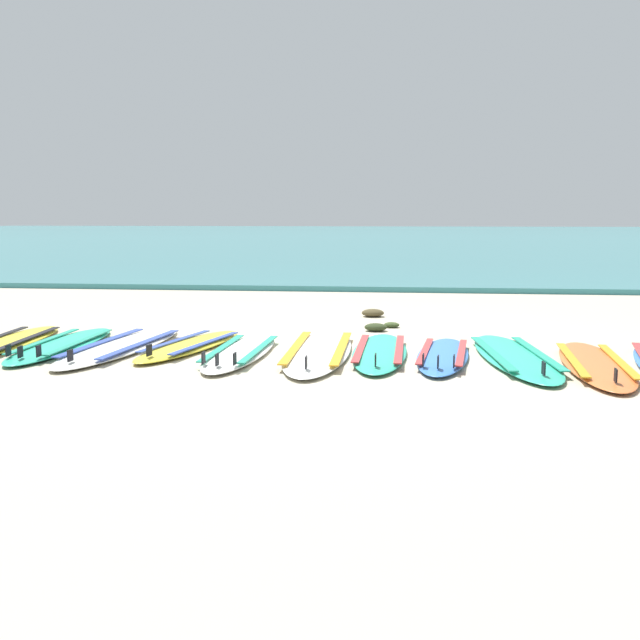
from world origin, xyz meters
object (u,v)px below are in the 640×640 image
at_px(surfboard_8, 515,356).
at_px(surfboard_9, 595,364).
at_px(surfboard_4, 241,352).
at_px(surfboard_7, 443,355).
at_px(surfboard_0, 12,341).
at_px(surfboard_1, 62,345).
at_px(surfboard_3, 190,345).
at_px(surfboard_2, 121,346).
at_px(surfboard_5, 319,351).
at_px(surfboard_6, 380,352).

bearing_deg(surfboard_8, surfboard_9, -22.33).
bearing_deg(surfboard_4, surfboard_7, 1.11).
bearing_deg(surfboard_8, surfboard_7, -178.47).
distance_m(surfboard_0, surfboard_1, 0.66).
height_order(surfboard_3, surfboard_4, same).
height_order(surfboard_3, surfboard_9, same).
relative_size(surfboard_2, surfboard_5, 0.98).
distance_m(surfboard_5, surfboard_9, 2.66).
relative_size(surfboard_2, surfboard_6, 1.17).
distance_m(surfboard_1, surfboard_9, 5.41).
bearing_deg(surfboard_1, surfboard_8, -1.68).
xyz_separation_m(surfboard_1, surfboard_3, (1.37, 0.11, -0.00)).
xyz_separation_m(surfboard_5, surfboard_7, (1.25, -0.10, 0.00)).
height_order(surfboard_2, surfboard_3, same).
relative_size(surfboard_4, surfboard_8, 0.85).
relative_size(surfboard_4, surfboard_6, 0.99).
bearing_deg(surfboard_9, surfboard_0, 174.68).
distance_m(surfboard_1, surfboard_2, 0.66).
bearing_deg(surfboard_6, surfboard_2, 179.63).
xyz_separation_m(surfboard_0, surfboard_1, (0.64, -0.14, 0.00)).
bearing_deg(surfboard_3, surfboard_1, -175.55).
xyz_separation_m(surfboard_5, surfboard_8, (1.95, -0.08, 0.00)).
xyz_separation_m(surfboard_4, surfboard_8, (2.73, 0.06, -0.00)).
bearing_deg(surfboard_8, surfboard_3, 175.79).
relative_size(surfboard_3, surfboard_6, 0.96).
xyz_separation_m(surfboard_0, surfboard_6, (4.03, -0.18, -0.00)).
relative_size(surfboard_1, surfboard_6, 1.03).
bearing_deg(surfboard_6, surfboard_9, -10.64).
xyz_separation_m(surfboard_2, surfboard_3, (0.71, 0.13, 0.00)).
xyz_separation_m(surfboard_0, surfboard_2, (1.31, -0.17, -0.00)).
distance_m(surfboard_1, surfboard_5, 2.76).
bearing_deg(surfboard_8, surfboard_6, 175.90).
xyz_separation_m(surfboard_1, surfboard_2, (0.66, -0.03, -0.00)).
xyz_separation_m(surfboard_0, surfboard_4, (2.63, -0.34, 0.00)).
xyz_separation_m(surfboard_2, surfboard_8, (4.04, -0.11, 0.00)).
xyz_separation_m(surfboard_6, surfboard_8, (1.32, -0.09, -0.00)).
xyz_separation_m(surfboard_3, surfboard_4, (0.61, -0.30, 0.00)).
relative_size(surfboard_4, surfboard_7, 1.06).
bearing_deg(surfboard_8, surfboard_5, 177.67).
height_order(surfboard_5, surfboard_6, same).
distance_m(surfboard_5, surfboard_6, 0.62).
relative_size(surfboard_2, surfboard_7, 1.26).
xyz_separation_m(surfboard_7, surfboard_8, (0.70, 0.02, -0.00)).
distance_m(surfboard_0, surfboard_2, 1.32).
relative_size(surfboard_0, surfboard_9, 0.92).
relative_size(surfboard_6, surfboard_7, 1.08).
distance_m(surfboard_2, surfboard_4, 1.33).
bearing_deg(surfboard_7, surfboard_8, 1.53).
height_order(surfboard_7, surfboard_8, same).
height_order(surfboard_5, surfboard_8, same).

